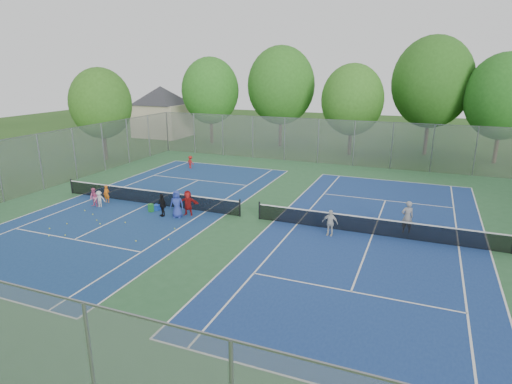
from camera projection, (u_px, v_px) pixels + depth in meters
ground at (250, 218)px, 24.91m from camera, size 120.00×120.00×0.00m
court_pad at (250, 218)px, 24.91m from camera, size 32.00×32.00×0.01m
court_left at (149, 204)px, 27.42m from camera, size 10.97×23.77×0.01m
court_right at (373, 234)px, 22.39m from camera, size 10.97×23.77×0.01m
net_left at (149, 197)px, 27.30m from camera, size 12.87×0.10×0.91m
net_right at (373, 227)px, 22.27m from camera, size 12.87×0.10×0.91m
fence_north at (318, 141)px, 38.59m from camera, size 32.00×0.10×4.00m
fence_west at (40, 162)px, 30.10m from camera, size 0.10×32.00×4.00m
house at (161, 103)px, 52.99m from camera, size 11.03×11.03×7.30m
tree_nw at (210, 91)px, 47.86m from camera, size 6.40×6.40×9.58m
tree_nl at (281, 86)px, 45.69m from camera, size 7.20×7.20×10.69m
tree_nc at (352, 100)px, 41.36m from camera, size 6.00×6.00×8.85m
tree_nr at (432, 82)px, 41.05m from camera, size 7.60×7.60×11.42m
tree_ne at (504, 96)px, 37.42m from camera, size 6.60×6.60×9.77m
tree_side_w at (101, 103)px, 39.16m from camera, size 5.60×5.60×8.47m
ball_crate at (156, 207)px, 26.24m from camera, size 0.41×0.41×0.33m
ball_hopper at (151, 208)px, 25.86m from camera, size 0.31×0.31×0.50m
student_a at (107, 194)px, 27.58m from camera, size 0.44×0.30×1.16m
student_b at (94, 198)px, 26.71m from camera, size 0.63×0.51×1.22m
student_c at (99, 199)px, 26.70m from camera, size 0.78×0.66×1.05m
student_d at (162, 205)px, 25.00m from camera, size 0.86×0.65×1.36m
student_e at (177, 204)px, 24.78m from camera, size 0.91×0.71×1.64m
student_f at (188, 203)px, 25.14m from camera, size 1.46×0.69×1.52m
child_far_baseline at (190, 162)px, 36.93m from camera, size 0.79×0.57×1.10m
instructor at (407, 217)px, 22.41m from camera, size 0.76×0.63×1.77m
teen_court_b at (330, 223)px, 22.14m from camera, size 0.84×0.38×1.40m
tennis_ball_0 at (50, 229)px, 23.12m from camera, size 0.07×0.07×0.07m
tennis_ball_1 at (169, 240)px, 21.67m from camera, size 0.07×0.07×0.07m
tennis_ball_2 at (67, 224)px, 23.83m from camera, size 0.07×0.07×0.07m
tennis_ball_3 at (100, 224)px, 23.83m from camera, size 0.07×0.07×0.07m
tennis_ball_4 at (65, 235)px, 22.21m from camera, size 0.07×0.07×0.07m
tennis_ball_5 at (93, 215)px, 25.36m from camera, size 0.07×0.07×0.07m
tennis_ball_6 at (97, 221)px, 24.38m from camera, size 0.07×0.07×0.07m
tennis_ball_7 at (136, 241)px, 21.48m from camera, size 0.07×0.07×0.07m
tennis_ball_8 at (175, 229)px, 23.11m from camera, size 0.07×0.07×0.07m
tennis_ball_9 at (49, 236)px, 22.13m from camera, size 0.07×0.07×0.07m
tennis_ball_10 at (125, 223)px, 24.04m from camera, size 0.07×0.07×0.07m
tennis_ball_11 at (85, 211)px, 26.04m from camera, size 0.07×0.07×0.07m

